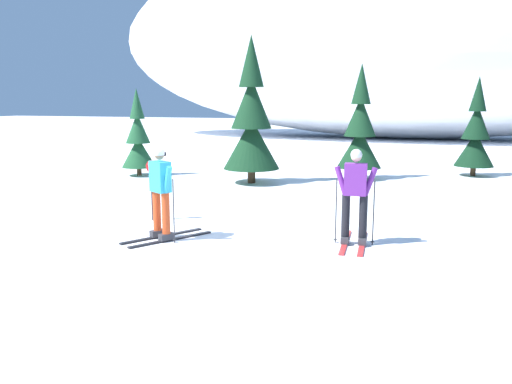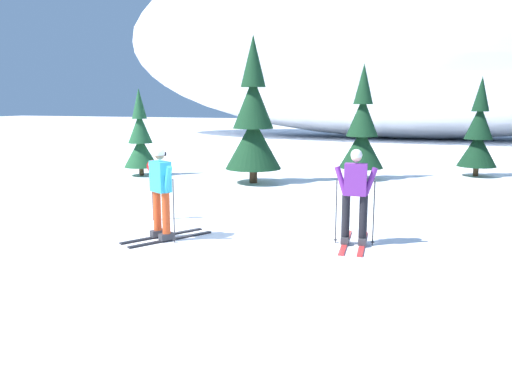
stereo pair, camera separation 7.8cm
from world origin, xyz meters
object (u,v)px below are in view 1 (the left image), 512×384
(pine_tree_far_left, at_px, (138,139))
(pine_tree_left, at_px, (251,122))
(skier_cyan_jacket, at_px, (161,192))
(pine_tree_center_right, at_px, (476,135))
(trail_marker_post, at_px, (152,186))
(pine_tree_center_left, at_px, (360,132))
(skier_purple_jacket, at_px, (355,196))

(pine_tree_far_left, relative_size, pine_tree_left, 0.66)
(skier_cyan_jacket, height_order, pine_tree_center_right, pine_tree_center_right)
(pine_tree_far_left, height_order, trail_marker_post, pine_tree_far_left)
(pine_tree_far_left, height_order, pine_tree_center_right, pine_tree_center_right)
(pine_tree_far_left, relative_size, pine_tree_center_right, 0.89)
(skier_cyan_jacket, bearing_deg, pine_tree_left, 94.31)
(pine_tree_left, bearing_deg, pine_tree_center_left, 31.29)
(skier_purple_jacket, distance_m, pine_tree_center_left, 8.22)
(pine_tree_left, bearing_deg, trail_marker_post, -94.30)
(pine_tree_far_left, distance_m, pine_tree_center_left, 7.56)
(skier_purple_jacket, xyz_separation_m, trail_marker_post, (-4.45, 0.63, -0.16))
(pine_tree_far_left, height_order, pine_tree_center_left, pine_tree_center_left)
(pine_tree_far_left, distance_m, trail_marker_post, 7.09)
(pine_tree_center_right, bearing_deg, trail_marker_post, -127.64)
(skier_purple_jacket, height_order, trail_marker_post, skier_purple_jacket)
(skier_purple_jacket, bearing_deg, pine_tree_center_right, 74.36)
(pine_tree_left, distance_m, trail_marker_post, 5.74)
(skier_cyan_jacket, xyz_separation_m, pine_tree_far_left, (-4.77, 7.33, 0.34))
(pine_tree_center_right, height_order, trail_marker_post, pine_tree_center_right)
(trail_marker_post, bearing_deg, pine_tree_center_right, 52.36)
(pine_tree_far_left, bearing_deg, pine_tree_left, -4.62)
(pine_tree_left, relative_size, pine_tree_center_right, 1.35)
(skier_cyan_jacket, bearing_deg, pine_tree_far_left, 123.07)
(skier_purple_jacket, relative_size, pine_tree_left, 0.38)
(skier_purple_jacket, distance_m, pine_tree_left, 7.50)
(skier_purple_jacket, relative_size, pine_tree_far_left, 0.58)
(skier_purple_jacket, xyz_separation_m, pine_tree_center_left, (-0.89, 8.15, 0.66))
(pine_tree_center_right, bearing_deg, skier_purple_jacket, -105.64)
(pine_tree_center_left, height_order, trail_marker_post, pine_tree_center_left)
(skier_purple_jacket, xyz_separation_m, pine_tree_left, (-4.03, 6.24, 1.00))
(pine_tree_far_left, xyz_separation_m, pine_tree_center_left, (7.38, 1.57, 0.32))
(pine_tree_left, bearing_deg, skier_purple_jacket, -57.11)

